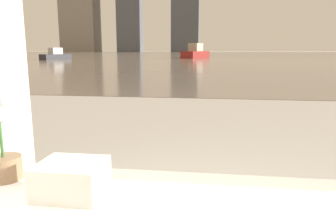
% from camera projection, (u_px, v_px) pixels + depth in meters
% --- Properties ---
extents(potted_orchid, '(0.14, 0.14, 0.43)m').
position_uv_depth(potted_orchid, '(3.00, 156.00, 1.31)').
color(potted_orchid, '#8C6B4C').
rests_on(potted_orchid, bathtub).
extents(towel_stack, '(0.23, 0.21, 0.12)m').
position_uv_depth(towel_stack, '(72.00, 178.00, 1.18)').
color(towel_stack, silver).
rests_on(towel_stack, bathtub).
extents(harbor_water, '(180.00, 110.00, 0.01)m').
position_uv_depth(harbor_water, '(212.00, 55.00, 60.80)').
color(harbor_water, gray).
rests_on(harbor_water, ground_plane).
extents(harbor_boat_0, '(2.29, 3.35, 1.19)m').
position_uv_depth(harbor_boat_0, '(56.00, 56.00, 32.84)').
color(harbor_boat_0, '#2D2D33').
rests_on(harbor_boat_0, harbor_water).
extents(harbor_boat_1, '(3.24, 4.88, 1.73)m').
position_uv_depth(harbor_boat_1, '(196.00, 53.00, 38.54)').
color(harbor_boat_1, maroon).
rests_on(harbor_boat_1, harbor_water).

